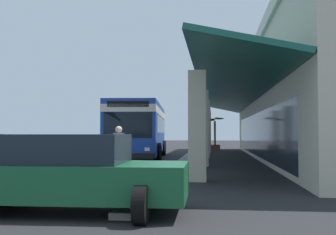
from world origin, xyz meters
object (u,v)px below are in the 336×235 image
(transit_bus, at_px, (139,127))
(potted_palm, at_px, (215,143))
(parked_sedan_green, at_px, (67,172))
(pedestrian, at_px, (119,148))

(transit_bus, bearing_deg, potted_palm, 154.40)
(parked_sedan_green, height_order, pedestrian, pedestrian)
(parked_sedan_green, relative_size, pedestrian, 2.57)
(pedestrian, bearing_deg, transit_bus, -173.57)
(pedestrian, relative_size, potted_palm, 0.62)
(potted_palm, bearing_deg, parked_sedan_green, -6.24)
(parked_sedan_green, relative_size, potted_palm, 1.60)
(parked_sedan_green, bearing_deg, transit_bus, -174.52)
(parked_sedan_green, xyz_separation_m, potted_palm, (-26.00, 2.84, -0.03))
(pedestrian, height_order, potted_palm, potted_palm)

